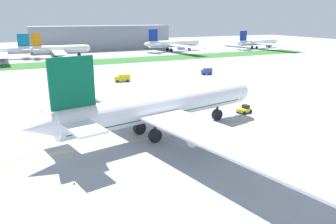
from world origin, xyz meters
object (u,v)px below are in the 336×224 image
Objects in this scene: airliner_foreground at (158,108)px; traffic_cone_near_nose at (74,183)px; parked_airliner_far_centre at (58,49)px; ground_crew_wingwalker_port at (278,148)px; service_truck_baggage_loader at (207,71)px; service_truck_catering_van at (123,78)px; pushback_tug at (245,109)px; parked_airliner_far_outer at (257,42)px; parked_airliner_far_right at (172,44)px.

traffic_cone_near_nose is at bearing -144.29° from airliner_foreground.
ground_crew_wingwalker_port is at bearing -84.44° from parked_airliner_far_centre.
service_truck_catering_van is at bearing -179.99° from service_truck_baggage_loader.
traffic_cone_near_nose is 83.01m from service_truck_catering_van.
pushback_tug is 188.08m from parked_airliner_far_outer.
airliner_foreground is 1.16× the size of parked_airliner_far_right.
airliner_foreground is 1.44× the size of parked_airliner_far_centre.
airliner_foreground is 150.69× the size of traffic_cone_near_nose.
parked_airliner_far_centre is at bearing 97.45° from service_truck_catering_van.
parked_airliner_far_outer is at bearing -7.22° from parked_airliner_far_right.
service_truck_catering_van is at bearing 79.44° from airliner_foreground.
ground_crew_wingwalker_port is 3.03× the size of traffic_cone_near_nose.
service_truck_baggage_loader is at bearing -61.17° from parked_airliner_far_centre.
parked_airliner_far_centre reaches higher than service_truck_catering_van.
ground_crew_wingwalker_port is at bearing -128.48° from parked_airliner_far_outer.
parked_airliner_far_right is (29.06, 95.91, 3.94)m from service_truck_baggage_loader.
parked_airliner_far_centre reaches higher than ground_crew_wingwalker_port.
parked_airliner_far_centre is at bearing 95.56° from ground_crew_wingwalker_port.
airliner_foreground reaches higher than service_truck_baggage_loader.
airliner_foreground is 25.49m from ground_crew_wingwalker_port.
parked_airliner_far_outer is (70.30, -8.90, -0.64)m from parked_airliner_far_right.
traffic_cone_near_nose is 170.30m from parked_airliner_far_centre.
ground_crew_wingwalker_port is 37.01m from traffic_cone_near_nose.
airliner_foreground is at bearing -116.71° from parked_airliner_far_right.
parked_airliner_far_outer is at bearing 49.55° from pushback_tug.
airliner_foreground is at bearing 130.83° from ground_crew_wingwalker_port.
pushback_tug is at bearing 65.28° from ground_crew_wingwalker_port.
parked_airliner_far_right reaches higher than parked_airliner_far_centre.
parked_airliner_far_right is (63.07, 176.72, 4.39)m from ground_crew_wingwalker_port.
service_truck_catering_van reaches higher than traffic_cone_near_nose.
airliner_foreground is 25.85m from traffic_cone_near_nose.
service_truck_catering_van is (11.54, 61.91, -4.66)m from airliner_foreground.
parked_airliner_far_centre is 0.81× the size of parked_airliner_far_outer.
service_truck_baggage_loader is 0.08× the size of parked_airliner_far_centre.
parked_airliner_far_right reaches higher than traffic_cone_near_nose.
parked_airliner_far_outer is at bearing 51.52° from ground_crew_wingwalker_port.
airliner_foreground is 154.39m from parked_airliner_far_centre.
airliner_foreground is 28.79m from pushback_tug.
parked_airliner_far_centre is 0.81× the size of parked_airliner_far_right.
pushback_tug is 3.16× the size of ground_crew_wingwalker_port.
airliner_foreground reaches higher than traffic_cone_near_nose.
parked_airliner_far_centre is 150.35m from parked_airliner_far_outer.
traffic_cone_near_nose is 0.01× the size of parked_airliner_far_centre.
traffic_cone_near_nose is 236.08m from parked_airliner_far_outer.
parked_airliner_far_right reaches higher than service_truck_catering_van.
airliner_foreground is at bearing -168.12° from pushback_tug.
airliner_foreground is at bearing -129.11° from service_truck_baggage_loader.
parked_airliner_far_centre is (19.88, 169.07, 4.81)m from traffic_cone_near_nose.
traffic_cone_near_nose is 0.01× the size of parked_airliner_far_outer.
parked_airliner_far_centre is at bearing -177.53° from parked_airliner_far_right.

